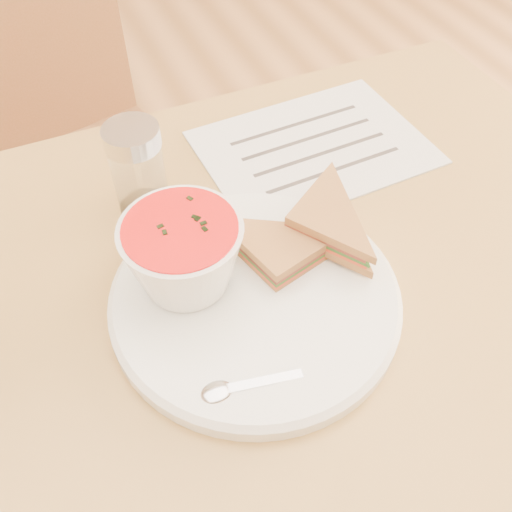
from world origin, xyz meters
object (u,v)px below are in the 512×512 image
soup_bowl (184,257)px  condiment_shaker (138,170)px  dining_table (252,437)px  chair_far (87,186)px  plate (255,299)px

soup_bowl → condiment_shaker: size_ratio=1.06×
dining_table → chair_far: (-0.11, 0.56, 0.10)m
dining_table → condiment_shaker: bearing=109.8°
dining_table → plate: size_ratio=3.34×
dining_table → plate: 0.38m
soup_bowl → dining_table: bearing=-24.9°
dining_table → soup_bowl: 0.44m
dining_table → chair_far: size_ratio=1.05×
chair_far → soup_bowl: 0.63m
dining_table → soup_bowl: (-0.06, 0.03, 0.43)m
dining_table → condiment_shaker: 0.47m
soup_bowl → condiment_shaker: 0.15m
plate → soup_bowl: (-0.06, 0.04, 0.05)m
soup_bowl → condiment_shaker: bearing=91.5°
plate → soup_bowl: size_ratio=2.49×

